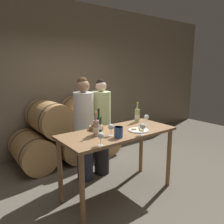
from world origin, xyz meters
name	(u,v)px	position (x,y,z in m)	size (l,w,h in m)	color
ground_plane	(118,193)	(0.00, 0.00, 0.00)	(10.00, 10.00, 0.00)	#665E51
stone_wall_back	(53,78)	(0.00, 2.21, 1.60)	(10.00, 0.12, 3.20)	#7F705B
barrel_stack	(68,132)	(0.00, 1.61, 0.54)	(2.08, 0.97, 1.21)	tan
tasting_table	(118,140)	(0.00, 0.00, 0.82)	(1.64, 0.72, 0.95)	olive
person_left	(84,128)	(-0.16, 0.67, 0.87)	(0.31, 0.31, 1.68)	#2D334C
person_right	(101,127)	(0.17, 0.67, 0.84)	(0.31, 0.31, 1.64)	#232326
wine_bottle_red	(99,125)	(-0.27, 0.09, 1.07)	(0.08, 0.08, 0.34)	#193819
wine_bottle_white	(137,115)	(0.57, 0.22, 1.06)	(0.08, 0.08, 0.33)	#ADBC7F
wine_bottle_rose	(96,128)	(-0.36, 0.01, 1.06)	(0.08, 0.08, 0.32)	#BC8E93
blue_crock	(119,132)	(-0.17, -0.21, 1.03)	(0.12, 0.12, 0.14)	#335693
bread_basket	(96,127)	(-0.20, 0.25, 1.00)	(0.21, 0.21, 0.12)	olive
cheese_plate	(139,130)	(0.25, -0.15, 0.96)	(0.29, 0.29, 0.04)	white
wine_glass_far_left	(101,136)	(-0.51, -0.32, 1.07)	(0.08, 0.08, 0.16)	white
wine_glass_left	(111,127)	(-0.20, -0.09, 1.07)	(0.08, 0.08, 0.16)	white
wine_glass_center	(143,127)	(0.15, -0.32, 1.07)	(0.08, 0.08, 0.16)	white
wine_glass_right	(146,117)	(0.58, 0.03, 1.07)	(0.08, 0.08, 0.16)	white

